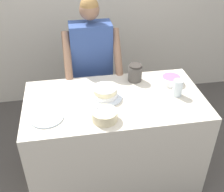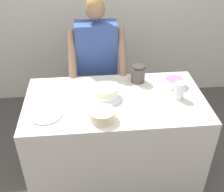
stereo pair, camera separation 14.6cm
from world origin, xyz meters
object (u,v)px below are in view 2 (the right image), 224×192
Objects in this scene: drinking_glass at (179,91)px; ceramic_plate at (46,114)px; frosting_bowl_white at (102,115)px; cake at (106,93)px; stoneware_jar at (138,74)px; frosting_bowl_purple at (174,82)px; person_baker at (97,60)px.

drinking_glass is 1.13m from ceramic_plate.
ceramic_plate is at bearing 167.86° from frosting_bowl_white.
drinking_glass is at bearing -6.59° from cake.
cake is at bearing 22.94° from ceramic_plate.
frosting_bowl_white is 0.76× the size of ceramic_plate.
frosting_bowl_purple is at bearing -18.20° from stoneware_jar.
frosting_bowl_white reaches higher than drinking_glass.
person_baker is 0.54m from stoneware_jar.
ceramic_plate is (-0.45, -0.84, -0.03)m from person_baker.
person_baker is 10.78× the size of drinking_glass.
cake is 1.57× the size of frosting_bowl_purple.
frosting_bowl_white is 1.34× the size of drinking_glass.
frosting_bowl_purple is 0.82m from frosting_bowl_white.
ceramic_plate is 0.93m from stoneware_jar.
stoneware_jar is (0.37, -0.40, 0.04)m from person_baker.
cake is 1.53× the size of frosting_bowl_white.
frosting_bowl_white is at bearing -124.39° from stoneware_jar.
drinking_glass is (0.63, -0.07, 0.03)m from cake.
person_baker is 5.27× the size of cake.
stoneware_jar is (0.37, 0.54, 0.04)m from frosting_bowl_white.
person_baker is 9.86× the size of stoneware_jar.
frosting_bowl_white is at bearing -12.14° from ceramic_plate.
person_baker is at bearing 132.75° from stoneware_jar.
frosting_bowl_white is 0.71m from drinking_glass.
stoneware_jar reaches higher than ceramic_plate.
person_baker is at bearing 143.87° from frosting_bowl_purple.
drinking_glass is 0.57× the size of ceramic_plate.
drinking_glass is (-0.02, -0.20, 0.04)m from frosting_bowl_purple.
ceramic_plate is (-1.12, -0.14, -0.07)m from drinking_glass.
frosting_bowl_purple is at bearing 11.55° from cake.
drinking_glass is (0.67, -0.71, 0.04)m from person_baker.
frosting_bowl_white is 1.23× the size of stoneware_jar.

